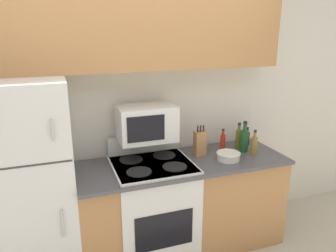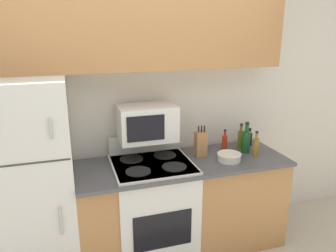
# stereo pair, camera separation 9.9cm
# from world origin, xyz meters

# --- Properties ---
(wall_back) EXTENTS (8.00, 0.05, 2.55)m
(wall_back) POSITION_xyz_m (0.00, 0.69, 1.27)
(wall_back) COLOR silver
(wall_back) RESTS_ON ground_plane
(lower_cabinets) EXTENTS (1.89, 0.67, 0.89)m
(lower_cabinets) POSITION_xyz_m (0.33, 0.31, 0.44)
(lower_cabinets) COLOR #B27A47
(lower_cabinets) RESTS_ON ground_plane
(refrigerator) EXTENTS (0.66, 0.68, 1.69)m
(refrigerator) POSITION_xyz_m (-0.95, 0.33, 0.84)
(refrigerator) COLOR silver
(refrigerator) RESTS_ON ground_plane
(upper_cabinets) EXTENTS (2.55, 0.31, 0.68)m
(upper_cabinets) POSITION_xyz_m (0.00, 0.51, 2.03)
(upper_cabinets) COLOR #B27A47
(upper_cabinets) RESTS_ON refrigerator
(stove) EXTENTS (0.69, 0.65, 1.07)m
(stove) POSITION_xyz_m (0.04, 0.30, 0.47)
(stove) COLOR silver
(stove) RESTS_ON ground_plane
(microwave) EXTENTS (0.50, 0.32, 0.31)m
(microwave) POSITION_xyz_m (0.04, 0.45, 1.23)
(microwave) COLOR silver
(microwave) RESTS_ON stove
(knife_block) EXTENTS (0.10, 0.09, 0.29)m
(knife_block) POSITION_xyz_m (0.53, 0.38, 1.00)
(knife_block) COLOR #B27A47
(knife_block) RESTS_ON lower_cabinets
(bowl) EXTENTS (0.22, 0.22, 0.07)m
(bowl) POSITION_xyz_m (0.73, 0.20, 0.92)
(bowl) COLOR silver
(bowl) RESTS_ON lower_cabinets
(bottle_vinegar) EXTENTS (0.06, 0.06, 0.24)m
(bottle_vinegar) POSITION_xyz_m (1.01, 0.23, 0.98)
(bottle_vinegar) COLOR olive
(bottle_vinegar) RESTS_ON lower_cabinets
(bottle_hot_sauce) EXTENTS (0.05, 0.05, 0.20)m
(bottle_hot_sauce) POSITION_xyz_m (0.82, 0.48, 0.96)
(bottle_hot_sauce) COLOR red
(bottle_hot_sauce) RESTS_ON lower_cabinets
(bottle_wine_green) EXTENTS (0.08, 0.08, 0.30)m
(bottle_wine_green) POSITION_xyz_m (0.97, 0.33, 1.00)
(bottle_wine_green) COLOR #194C23
(bottle_wine_green) RESTS_ON lower_cabinets
(bottle_soy_sauce) EXTENTS (0.05, 0.05, 0.18)m
(bottle_soy_sauce) POSITION_xyz_m (1.11, 0.50, 0.96)
(bottle_soy_sauce) COLOR black
(bottle_soy_sauce) RESTS_ON lower_cabinets
(bottle_olive_oil) EXTENTS (0.06, 0.06, 0.26)m
(bottle_olive_oil) POSITION_xyz_m (0.97, 0.43, 0.99)
(bottle_olive_oil) COLOR #5B6619
(bottle_olive_oil) RESTS_ON lower_cabinets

